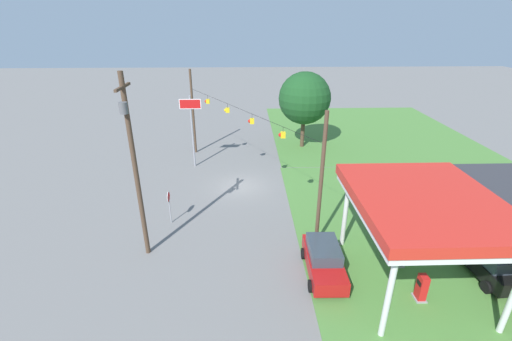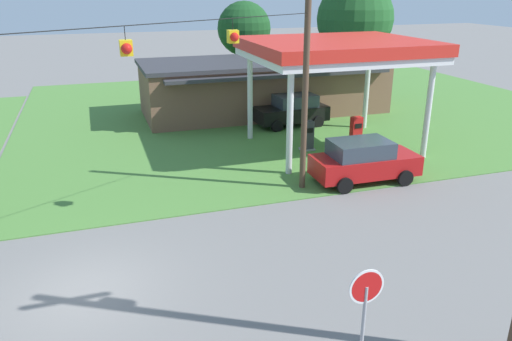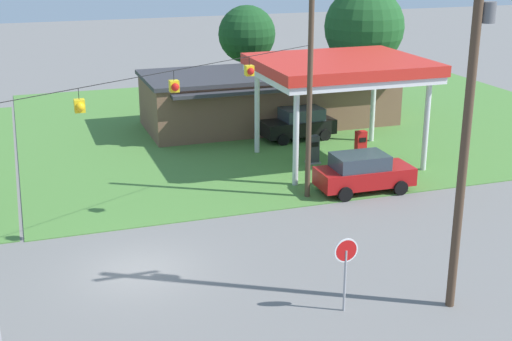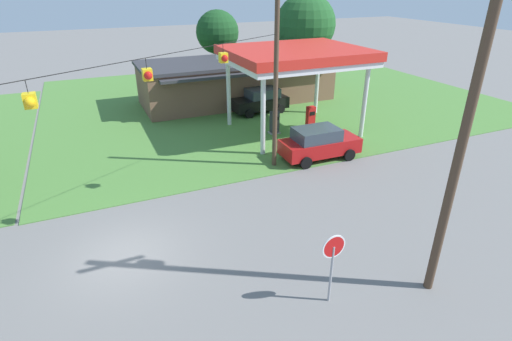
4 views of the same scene
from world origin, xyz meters
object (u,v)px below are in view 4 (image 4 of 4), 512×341
Objects in this scene: car_at_pumps_front at (319,143)px; utility_pole_main at (472,108)px; gas_station_store at (237,81)px; tree_behind_station at (217,32)px; gas_station_canopy at (295,57)px; fuel_pump_near at (274,123)px; fuel_pump_far at (310,118)px; stop_sign_roadside at (333,254)px; tree_far_back at (305,25)px; car_at_pumps_rear at (260,100)px.

car_at_pumps_front is 12.03m from utility_pole_main.
tree_behind_station is (0.75, 6.85, 3.03)m from gas_station_store.
tree_behind_station is (3.02, 30.46, -1.43)m from utility_pole_main.
gas_station_canopy reaches higher than gas_station_store.
fuel_pump_near is at bearing 97.37° from car_at_pumps_front.
fuel_pump_near and fuel_pump_far have the same top height.
tree_behind_station is (1.35, 15.21, 4.03)m from fuel_pump_near.
stop_sign_roadside is (-5.71, -22.82, 0.09)m from gas_station_store.
tree_behind_station reaches higher than gas_station_canopy.
fuel_pump_far is 0.14× the size of utility_pole_main.
tree_far_back is at bearing 63.28° from fuel_pump_far.
gas_station_canopy is at bearing -84.71° from gas_station_store.
gas_station_store is 7.53m from tree_behind_station.
utility_pole_main is (-3.04, -15.25, 1.27)m from gas_station_canopy.
gas_station_canopy reaches higher than car_at_pumps_rear.
gas_station_store is 24.13m from utility_pole_main.
car_at_pumps_front is (-0.08, -13.00, -0.78)m from gas_station_store.
utility_pole_main reaches higher than gas_station_store.
car_at_pumps_front reaches higher than fuel_pump_far.
tree_behind_station is at bearing 95.23° from fuel_pump_far.
tree_behind_station is at bearing 137.39° from tree_far_back.
gas_station_canopy is 1.24× the size of tree_behind_station.
tree_far_back reaches higher than stop_sign_roadside.
utility_pole_main is (-2.72, -19.91, 5.23)m from car_at_pumps_rear.
fuel_pump_far is 0.18× the size of tree_far_back.
fuel_pump_near is at bearing -179.93° from gas_station_canopy.
car_at_pumps_front is at bearing 83.20° from car_at_pumps_rear.
tree_far_back is (6.48, 4.86, 4.73)m from car_at_pumps_rear.
gas_station_store is at bearing 85.91° from fuel_pump_near.
fuel_pump_far is 11.75m from tree_far_back.
utility_pole_main reaches higher than fuel_pump_near.
car_at_pumps_rear is (-1.69, 4.65, 0.23)m from fuel_pump_far.
fuel_pump_far is at bearing -0.07° from gas_station_canopy.
tree_behind_station is (-0.02, 15.21, -0.16)m from gas_station_canopy.
tree_far_back is (6.94, 1.16, 3.95)m from gas_station_store.
tree_behind_station is 8.45m from tree_far_back.
gas_station_store is 3.58× the size of car_at_pumps_rear.
fuel_pump_far is at bearing -116.72° from tree_far_back.
gas_station_canopy is 3.36× the size of stop_sign_roadside.
fuel_pump_near is 4.78m from car_at_pumps_rear.
utility_pole_main reaches higher than fuel_pump_far.
gas_station_canopy is 4.41m from fuel_pump_far.
utility_pole_main is at bearing -100.67° from car_at_pumps_front.
gas_station_store is 8.44m from fuel_pump_near.
car_at_pumps_front is 1.81× the size of stop_sign_roadside.
gas_station_canopy is 6.12m from car_at_pumps_rear.
fuel_pump_far is 16.79m from utility_pole_main.
gas_station_canopy is 1.01× the size of tree_far_back.
tree_behind_station reaches higher than car_at_pumps_front.
car_at_pumps_rear is 1.75× the size of stop_sign_roadside.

